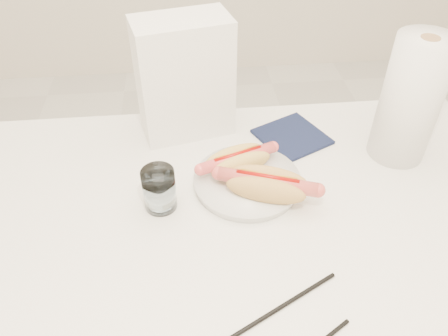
{
  "coord_description": "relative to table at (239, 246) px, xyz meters",
  "views": [
    {
      "loc": [
        -0.09,
        -0.56,
        1.38
      ],
      "look_at": [
        -0.02,
        0.09,
        0.82
      ],
      "focal_mm": 35.67,
      "sensor_mm": 36.0,
      "label": 1
    }
  ],
  "objects": [
    {
      "name": "navy_napkin",
      "position": [
        0.16,
        0.26,
        0.06
      ],
      "size": [
        0.19,
        0.19,
        0.01
      ],
      "primitive_type": "cube",
      "rotation": [
        0.0,
        0.0,
        0.45
      ],
      "color": "#101733",
      "rests_on": "table"
    },
    {
      "name": "hotdog_left",
      "position": [
        0.01,
        0.15,
        0.1
      ],
      "size": [
        0.17,
        0.11,
        0.05
      ],
      "rotation": [
        0.0,
        0.0,
        0.35
      ],
      "color": "#E3B95A",
      "rests_on": "plate"
    },
    {
      "name": "chopstick_near",
      "position": [
        0.04,
        -0.18,
        0.06
      ],
      "size": [
        0.21,
        0.11,
        0.01
      ],
      "primitive_type": "cylinder",
      "rotation": [
        0.0,
        1.57,
        0.47
      ],
      "color": "black",
      "rests_on": "table"
    },
    {
      "name": "paper_towel_roll",
      "position": [
        0.38,
        0.19,
        0.2
      ],
      "size": [
        0.14,
        0.14,
        0.27
      ],
      "primitive_type": "cylinder",
      "rotation": [
        0.0,
        0.0,
        0.19
      ],
      "color": "white",
      "rests_on": "table"
    },
    {
      "name": "plate",
      "position": [
        0.03,
        0.11,
        0.07
      ],
      "size": [
        0.22,
        0.22,
        0.02
      ],
      "primitive_type": "cylinder",
      "rotation": [
        0.0,
        0.0,
        0.05
      ],
      "color": "white",
      "rests_on": "table"
    },
    {
      "name": "water_glass",
      "position": [
        -0.15,
        0.07,
        0.1
      ],
      "size": [
        0.06,
        0.06,
        0.09
      ],
      "primitive_type": "cylinder",
      "color": "silver",
      "rests_on": "table"
    },
    {
      "name": "napkin_box",
      "position": [
        -0.09,
        0.33,
        0.2
      ],
      "size": [
        0.23,
        0.16,
        0.27
      ],
      "primitive_type": "cube",
      "rotation": [
        0.0,
        0.0,
        0.22
      ],
      "color": "white",
      "rests_on": "table"
    },
    {
      "name": "table",
      "position": [
        0.0,
        0.0,
        0.0
      ],
      "size": [
        1.2,
        0.8,
        0.75
      ],
      "color": "white",
      "rests_on": "ground"
    },
    {
      "name": "hotdog_right",
      "position": [
        0.06,
        0.06,
        0.1
      ],
      "size": [
        0.19,
        0.12,
        0.05
      ],
      "rotation": [
        0.0,
        0.0,
        -0.35
      ],
      "color": "tan",
      "rests_on": "plate"
    }
  ]
}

